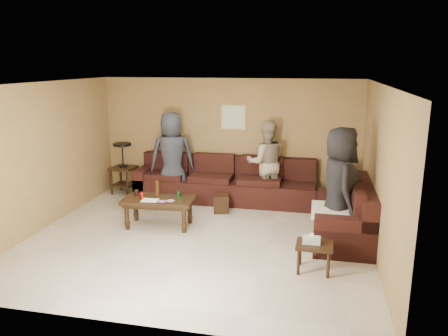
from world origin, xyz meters
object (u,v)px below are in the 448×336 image
(waste_bin, at_px, (221,204))
(end_table_left, at_px, (123,167))
(sectional_sofa, at_px, (260,195))
(person_left, at_px, (172,157))
(side_table_right, at_px, (314,247))
(person_right, at_px, (339,186))
(coffee_table, at_px, (158,203))
(person_middle, at_px, (266,163))

(waste_bin, bearing_deg, end_table_left, 161.53)
(sectional_sofa, xyz_separation_m, person_left, (-1.87, 0.37, 0.60))
(end_table_left, xyz_separation_m, waste_bin, (2.36, -0.79, -0.41))
(side_table_right, relative_size, person_right, 0.30)
(coffee_table, xyz_separation_m, person_middle, (1.67, 1.71, 0.42))
(end_table_left, bearing_deg, coffee_table, -50.16)
(side_table_right, relative_size, person_middle, 0.33)
(coffee_table, height_order, person_right, person_right)
(end_table_left, bearing_deg, person_left, -11.36)
(end_table_left, bearing_deg, side_table_right, -35.20)
(coffee_table, xyz_separation_m, end_table_left, (-1.46, 1.74, 0.15))
(waste_bin, xyz_separation_m, person_left, (-1.15, 0.55, 0.76))
(side_table_right, bearing_deg, coffee_table, 156.37)
(side_table_right, distance_m, waste_bin, 2.78)
(side_table_right, distance_m, person_left, 4.00)
(sectional_sofa, xyz_separation_m, side_table_right, (1.05, -2.31, 0.04))
(waste_bin, height_order, person_right, person_right)
(sectional_sofa, bearing_deg, person_left, 168.95)
(sectional_sofa, bearing_deg, coffee_table, -145.24)
(sectional_sofa, bearing_deg, person_middle, 86.13)
(coffee_table, distance_m, end_table_left, 2.28)
(person_middle, xyz_separation_m, person_right, (1.36, -1.76, 0.08))
(side_table_right, distance_m, person_right, 1.31)
(side_table_right, bearing_deg, person_right, 72.58)
(person_left, height_order, person_middle, person_left)
(waste_bin, xyz_separation_m, person_right, (2.12, -1.01, 0.76))
(person_middle, bearing_deg, end_table_left, -14.82)
(side_table_right, height_order, person_middle, person_middle)
(end_table_left, height_order, person_left, person_left)
(end_table_left, relative_size, waste_bin, 3.26)
(coffee_table, bearing_deg, end_table_left, 129.84)
(waste_bin, bearing_deg, person_right, -25.37)
(person_left, xyz_separation_m, person_middle, (1.91, 0.20, -0.08))
(waste_bin, bearing_deg, person_middle, 44.43)
(end_table_left, bearing_deg, waste_bin, -18.47)
(sectional_sofa, distance_m, person_middle, 0.78)
(person_left, bearing_deg, coffee_table, 80.08)
(sectional_sofa, relative_size, person_middle, 2.74)
(person_right, bearing_deg, person_middle, 27.16)
(sectional_sofa, distance_m, side_table_right, 2.53)
(person_middle, bearing_deg, coffee_table, 31.45)
(waste_bin, relative_size, person_middle, 0.20)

